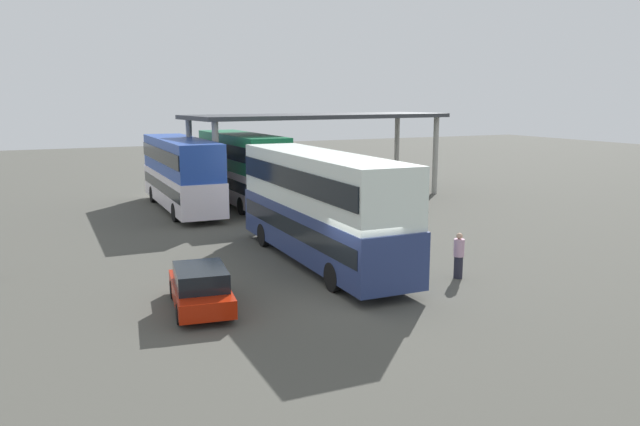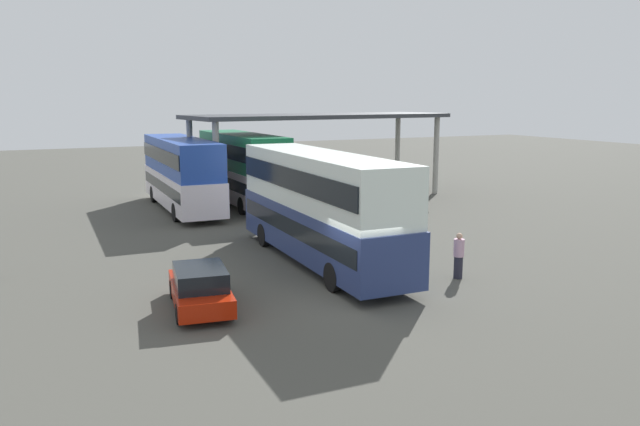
% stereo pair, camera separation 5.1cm
% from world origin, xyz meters
% --- Properties ---
extents(ground_plane, '(140.00, 140.00, 0.00)m').
position_xyz_m(ground_plane, '(0.00, 0.00, 0.00)').
color(ground_plane, '#484741').
extents(double_decker_main, '(2.74, 11.58, 4.33)m').
position_xyz_m(double_decker_main, '(1.10, 4.61, 2.37)').
color(double_decker_main, navy).
rests_on(double_decker_main, ground_plane).
extents(parked_hatchback, '(2.16, 4.11, 1.35)m').
position_xyz_m(parked_hatchback, '(-4.58, 1.24, 0.67)').
color(parked_hatchback, '#AA1C07').
rests_on(parked_hatchback, ground_plane).
extents(double_decker_near_canopy, '(2.66, 11.23, 4.14)m').
position_xyz_m(double_decker_near_canopy, '(-1.07, 18.79, 2.27)').
color(double_decker_near_canopy, white).
rests_on(double_decker_near_canopy, ground_plane).
extents(double_decker_mid_row, '(2.59, 10.57, 4.32)m').
position_xyz_m(double_decker_mid_row, '(2.68, 19.04, 2.36)').
color(double_decker_mid_row, silver).
rests_on(double_decker_mid_row, ground_plane).
extents(depot_canopy, '(17.47, 7.08, 5.43)m').
position_xyz_m(depot_canopy, '(7.93, 19.00, 5.02)').
color(depot_canopy, '#33353A').
rests_on(depot_canopy, ground_plane).
extents(pedestrian_waiting, '(0.38, 0.38, 1.67)m').
position_xyz_m(pedestrian_waiting, '(4.69, 0.51, 0.83)').
color(pedestrian_waiting, '#262633').
rests_on(pedestrian_waiting, ground_plane).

